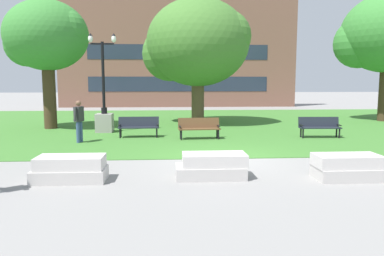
% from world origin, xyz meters
% --- Properties ---
extents(ground_plane, '(140.00, 140.00, 0.00)m').
position_xyz_m(ground_plane, '(0.00, 0.00, 0.00)').
color(ground_plane, gray).
extents(grass_lawn, '(40.00, 20.00, 0.02)m').
position_xyz_m(grass_lawn, '(0.00, 10.00, 0.01)').
color(grass_lawn, '#3D752D').
rests_on(grass_lawn, ground).
extents(concrete_block_center, '(1.80, 0.90, 0.64)m').
position_xyz_m(concrete_block_center, '(-4.27, -2.42, 0.31)').
color(concrete_block_center, '#BCB7B2').
rests_on(concrete_block_center, ground).
extents(concrete_block_left, '(1.83, 0.90, 0.64)m').
position_xyz_m(concrete_block_left, '(-0.65, -2.31, 0.31)').
color(concrete_block_left, '#BCB7B2').
rests_on(concrete_block_left, ground).
extents(concrete_block_right, '(1.82, 0.90, 0.64)m').
position_xyz_m(concrete_block_right, '(2.84, -2.68, 0.31)').
color(concrete_block_right, '#BCB7B2').
rests_on(concrete_block_right, ground).
extents(park_bench_near_left, '(1.81, 0.58, 0.90)m').
position_xyz_m(park_bench_near_left, '(-3.12, 4.83, 0.54)').
color(park_bench_near_left, '#1E232D').
rests_on(park_bench_near_left, grass_lawn).
extents(park_bench_near_right, '(1.83, 0.65, 0.90)m').
position_xyz_m(park_bench_near_right, '(-0.47, 4.16, 0.54)').
color(park_bench_near_right, brown).
rests_on(park_bench_near_right, grass_lawn).
extents(park_bench_far_left, '(1.82, 0.62, 0.90)m').
position_xyz_m(park_bench_far_left, '(4.89, 4.25, 0.54)').
color(park_bench_far_left, '#1E232D').
rests_on(park_bench_far_left, grass_lawn).
extents(lamp_post_center, '(1.32, 0.80, 4.75)m').
position_xyz_m(lamp_post_center, '(-4.93, 6.60, 0.99)').
color(lamp_post_center, gray).
rests_on(lamp_post_center, grass_lawn).
extents(tree_near_right, '(4.43, 4.22, 6.60)m').
position_xyz_m(tree_near_right, '(-8.05, 8.20, 4.74)').
color(tree_near_right, '#42301E').
rests_on(tree_near_right, grass_lawn).
extents(tree_far_right, '(6.17, 5.88, 7.17)m').
position_xyz_m(tree_far_right, '(-0.16, 10.00, 4.62)').
color(tree_far_right, brown).
rests_on(tree_far_right, grass_lawn).
extents(person_bystander_near_lawn, '(0.35, 0.76, 1.71)m').
position_xyz_m(person_bystander_near_lawn, '(-5.42, 3.51, 0.98)').
color(person_bystander_near_lawn, '#384C7A').
rests_on(person_bystander_near_lawn, grass_lawn).
extents(building_facade_distant, '(22.65, 1.03, 10.58)m').
position_xyz_m(building_facade_distant, '(-0.82, 24.50, 5.28)').
color(building_facade_distant, brown).
rests_on(building_facade_distant, ground).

